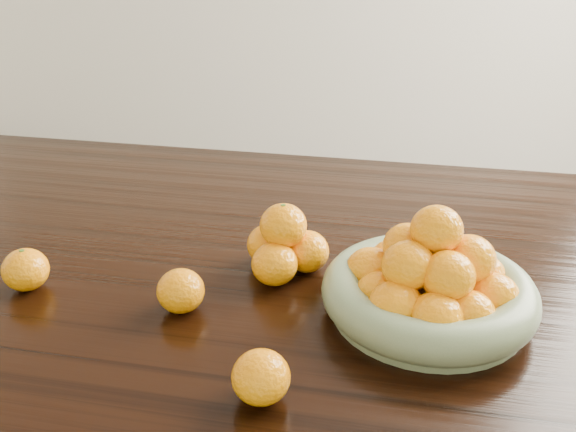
% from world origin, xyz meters
% --- Properties ---
extents(dining_table, '(2.00, 1.00, 0.75)m').
position_xyz_m(dining_table, '(0.00, 0.00, 0.66)').
color(dining_table, black).
rests_on(dining_table, ground).
extents(fruit_bowl, '(0.31, 0.31, 0.17)m').
position_xyz_m(fruit_bowl, '(0.19, -0.15, 0.80)').
color(fruit_bowl, gray).
rests_on(fruit_bowl, dining_table).
extents(orange_pyramid, '(0.14, 0.14, 0.12)m').
position_xyz_m(orange_pyramid, '(-0.04, -0.07, 0.80)').
color(orange_pyramid, '#FF9907').
rests_on(orange_pyramid, dining_table).
extents(loose_orange_0, '(0.07, 0.07, 0.07)m').
position_xyz_m(loose_orange_0, '(-0.43, -0.20, 0.78)').
color(loose_orange_0, '#FF9907').
rests_on(loose_orange_0, dining_table).
extents(loose_orange_1, '(0.07, 0.07, 0.07)m').
position_xyz_m(loose_orange_1, '(-0.17, -0.21, 0.78)').
color(loose_orange_1, '#FF9907').
rests_on(loose_orange_1, dining_table).
extents(loose_orange_2, '(0.07, 0.07, 0.07)m').
position_xyz_m(loose_orange_2, '(-0.00, -0.38, 0.78)').
color(loose_orange_2, '#FF9907').
rests_on(loose_orange_2, dining_table).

